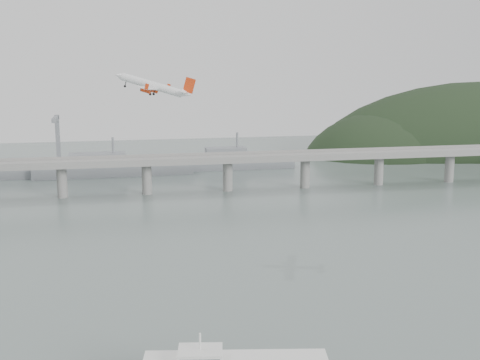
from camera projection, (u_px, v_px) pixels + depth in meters
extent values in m
plane|color=slate|center=(272.00, 324.00, 204.63)|extent=(900.00, 900.00, 0.00)
cube|color=gray|center=(196.00, 160.00, 393.33)|extent=(800.00, 22.00, 2.20)
cube|color=gray|center=(198.00, 160.00, 382.82)|extent=(800.00, 0.60, 1.80)
cube|color=gray|center=(194.00, 154.00, 403.05)|extent=(800.00, 0.60, 1.80)
cylinder|color=gray|center=(62.00, 182.00, 380.62)|extent=(6.00, 6.00, 21.00)
cylinder|color=gray|center=(147.00, 179.00, 389.85)|extent=(6.00, 6.00, 21.00)
cylinder|color=gray|center=(228.00, 176.00, 399.08)|extent=(6.00, 6.00, 21.00)
cylinder|color=gray|center=(305.00, 173.00, 408.31)|extent=(6.00, 6.00, 21.00)
cylinder|color=gray|center=(379.00, 170.00, 417.53)|extent=(6.00, 6.00, 21.00)
cylinder|color=gray|center=(449.00, 168.00, 426.76)|extent=(6.00, 6.00, 21.00)
ellipsoid|color=black|center=(477.00, 169.00, 575.81)|extent=(320.00, 150.00, 156.00)
ellipsoid|color=black|center=(383.00, 168.00, 547.47)|extent=(140.00, 110.00, 96.00)
cube|color=slate|center=(114.00, 170.00, 449.84)|extent=(110.55, 21.43, 8.00)
cube|color=slate|center=(97.00, 159.00, 446.24)|extent=(39.01, 16.73, 8.00)
cylinder|color=slate|center=(113.00, 147.00, 446.70)|extent=(1.60, 1.60, 14.00)
cube|color=slate|center=(237.00, 163.00, 476.08)|extent=(85.00, 13.60, 8.00)
cube|color=slate|center=(226.00, 153.00, 472.94)|extent=(29.75, 11.90, 8.00)
cylinder|color=slate|center=(237.00, 142.00, 472.94)|extent=(1.60, 1.60, 14.00)
cube|color=slate|center=(58.00, 142.00, 473.03)|extent=(3.00, 3.00, 40.00)
cube|color=slate|center=(55.00, 119.00, 459.87)|extent=(3.00, 28.00, 3.00)
cube|color=black|center=(235.00, 354.00, 165.30)|extent=(41.33, 7.05, 1.10)
cube|color=white|center=(200.00, 355.00, 159.09)|extent=(12.14, 9.42, 2.86)
cylinder|color=white|center=(200.00, 341.00, 158.40)|extent=(0.63, 0.63, 4.41)
cylinder|color=white|center=(152.00, 85.00, 263.47)|extent=(24.92, 13.49, 9.99)
cone|color=white|center=(119.00, 75.00, 265.16)|extent=(5.40, 4.80, 4.21)
cone|color=white|center=(187.00, 94.00, 261.65)|extent=(6.07, 4.83, 4.45)
cube|color=white|center=(153.00, 88.00, 263.54)|extent=(15.02, 31.01, 3.10)
cube|color=white|center=(185.00, 92.00, 261.64)|extent=(6.52, 11.40, 1.55)
cube|color=red|center=(189.00, 85.00, 260.98)|extent=(5.43, 2.00, 6.88)
cylinder|color=red|center=(153.00, 90.00, 268.88)|extent=(4.79, 3.66, 3.09)
cylinder|color=black|center=(149.00, 89.00, 269.11)|extent=(1.58, 2.23, 2.14)
cube|color=white|center=(154.00, 88.00, 268.72)|extent=(2.45, 1.06, 1.68)
cylinder|color=red|center=(146.00, 90.00, 258.98)|extent=(4.79, 3.66, 3.09)
cylinder|color=black|center=(141.00, 89.00, 259.20)|extent=(1.58, 2.23, 2.14)
cube|color=white|center=(146.00, 88.00, 258.81)|extent=(2.45, 1.06, 1.68)
cylinder|color=black|center=(154.00, 92.00, 266.18)|extent=(0.99, 0.52, 2.24)
cylinder|color=black|center=(154.00, 94.00, 266.37)|extent=(1.31, 0.74, 1.26)
cylinder|color=black|center=(151.00, 92.00, 261.50)|extent=(0.99, 0.52, 2.24)
cylinder|color=black|center=(150.00, 94.00, 261.69)|extent=(1.31, 0.74, 1.26)
cylinder|color=black|center=(125.00, 84.00, 265.21)|extent=(0.99, 0.52, 2.24)
cylinder|color=black|center=(125.00, 86.00, 265.39)|extent=(1.31, 0.74, 1.26)
cube|color=red|center=(169.00, 86.00, 278.43)|extent=(1.97, 0.78, 2.53)
cube|color=red|center=(147.00, 87.00, 247.82)|extent=(1.97, 0.78, 2.53)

